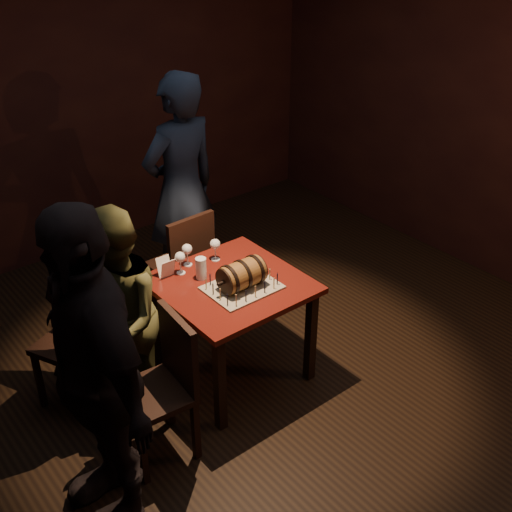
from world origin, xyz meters
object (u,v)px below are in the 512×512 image
object	(u,v)px
wine_glass_left	(180,258)
chair_back	(185,262)
chair_left_rear	(79,328)
wine_glass_right	(215,245)
wine_glass_mid	(187,250)
barrel_cake	(242,275)
person_left_rear	(116,319)
person_back	(181,190)
chair_left_front	(165,380)
pint_of_ale	(201,269)
person_left_front	(94,373)
pub_table	(231,296)

from	to	relation	value
wine_glass_left	chair_back	world-z (taller)	chair_back
chair_left_rear	wine_glass_right	bearing A→B (deg)	-9.90
chair_back	chair_left_rear	size ratio (longest dim) A/B	1.00
wine_glass_left	wine_glass_mid	bearing A→B (deg)	32.70
barrel_cake	wine_glass_mid	distance (m)	0.48
chair_left_rear	wine_glass_mid	bearing A→B (deg)	-7.83
wine_glass_right	person_left_rear	xyz separation A→B (m)	(-0.85, -0.16, -0.15)
person_back	wine_glass_mid	bearing A→B (deg)	54.25
chair_left_rear	chair_back	bearing A→B (deg)	15.27
barrel_cake	wine_glass_left	xyz separation A→B (m)	(-0.20, 0.40, 0.01)
person_left_rear	chair_left_front	bearing A→B (deg)	30.76
wine_glass_mid	chair_left_front	world-z (taller)	chair_left_front
barrel_cake	chair_left_front	size ratio (longest dim) A/B	0.37
pint_of_ale	wine_glass_left	bearing A→B (deg)	117.55
chair_back	person_left_front	size ratio (longest dim) A/B	0.50
person_back	pint_of_ale	bearing A→B (deg)	58.75
wine_glass_mid	pint_of_ale	size ratio (longest dim) A/B	1.07
wine_glass_left	person_left_front	distance (m)	1.25
barrel_cake	person_left_front	size ratio (longest dim) A/B	0.18
wine_glass_right	chair_left_front	bearing A→B (deg)	-142.95
pint_of_ale	chair_left_rear	distance (m)	0.87
wine_glass_left	chair_back	xyz separation A→B (m)	(0.31, 0.44, -0.35)
wine_glass_right	wine_glass_left	bearing A→B (deg)	179.87
pub_table	chair_back	size ratio (longest dim) A/B	0.97
chair_back	person_left_rear	world-z (taller)	person_left_rear
pint_of_ale	chair_left_rear	world-z (taller)	chair_left_rear
pub_table	person_left_front	size ratio (longest dim) A/B	0.49
barrel_cake	pint_of_ale	size ratio (longest dim) A/B	2.27
chair_left_front	person_back	xyz separation A→B (m)	(1.05, 1.40, 0.41)
pub_table	wine_glass_left	bearing A→B (deg)	122.60
person_left_rear	wine_glass_mid	bearing A→B (deg)	132.96
wine_glass_mid	chair_back	distance (m)	0.56
pub_table	wine_glass_mid	size ratio (longest dim) A/B	5.59
chair_back	pub_table	bearing A→B (deg)	-99.08
chair_left_rear	person_back	distance (m)	1.43
person_back	barrel_cake	bearing A→B (deg)	69.75
chair_back	chair_left_front	world-z (taller)	same
wine_glass_right	chair_left_rear	world-z (taller)	chair_left_rear
chair_left_front	wine_glass_mid	bearing A→B (deg)	47.33
barrel_cake	person_left_front	bearing A→B (deg)	-163.21
wine_glass_left	wine_glass_right	size ratio (longest dim) A/B	1.00
chair_left_front	person_left_front	xyz separation A→B (m)	(-0.47, -0.15, 0.40)
wine_glass_right	person_left_front	xyz separation A→B (m)	(-1.28, -0.76, 0.06)
chair_back	person_left_rear	xyz separation A→B (m)	(-0.88, -0.60, 0.20)
wine_glass_right	chair_back	world-z (taller)	chair_back
barrel_cake	chair_back	bearing A→B (deg)	82.81
person_back	person_left_rear	world-z (taller)	person_back
pub_table	person_left_rear	bearing A→B (deg)	169.48
pint_of_ale	person_back	distance (m)	1.04
person_left_rear	wine_glass_left	bearing A→B (deg)	130.20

